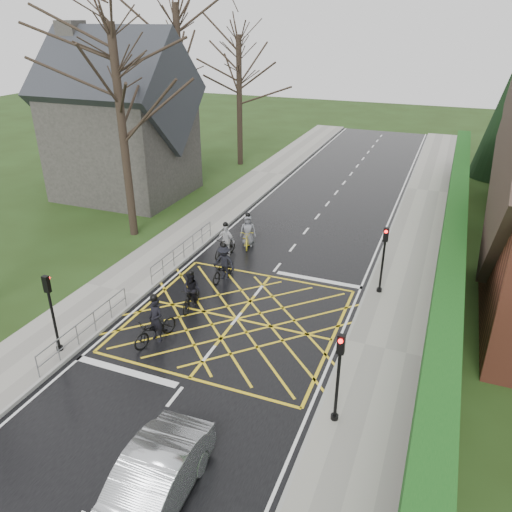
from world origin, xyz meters
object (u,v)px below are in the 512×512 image
Objects in this scene: cyclist_back at (191,294)px; car at (149,487)px; cyclist_front at (225,244)px; cyclist_rear at (156,326)px; cyclist_lead at (248,235)px; cyclist_mid at (224,266)px.

car is at bearing -73.03° from cyclist_back.
cyclist_front is at bearing 105.10° from car.
cyclist_rear is 1.07× the size of cyclist_lead.
cyclist_lead reaches higher than car.
car is at bearing -68.53° from cyclist_mid.
cyclist_front is 0.95× the size of cyclist_lead.
cyclist_back is 5.15m from cyclist_front.
cyclist_mid reaches higher than car.
car is (3.48, -11.78, 0.08)m from cyclist_mid.
car is at bearing -64.70° from cyclist_front.
cyclist_rear is 5.51m from cyclist_mid.
cyclist_mid is 0.99× the size of cyclist_front.
cyclist_rear is at bearing -77.29° from cyclist_front.
cyclist_rear is 9.40m from cyclist_lead.
car is (3.64, -8.91, 0.08)m from cyclist_back.
cyclist_mid is 0.94× the size of cyclist_lead.
cyclist_front reaches higher than cyclist_lead.
cyclist_rear is at bearing -87.82° from cyclist_mid.
cyclist_back is 0.40× the size of car.
cyclist_back is at bearing 103.41° from cyclist_rear.
cyclist_back is at bearing -88.12° from cyclist_mid.
car is (3.89, -15.67, 0.10)m from cyclist_lead.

